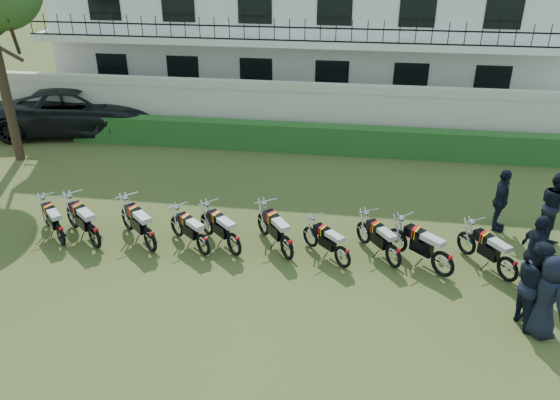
{
  "coord_description": "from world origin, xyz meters",
  "views": [
    {
      "loc": [
        2.6,
        -11.24,
        7.17
      ],
      "look_at": [
        0.75,
        1.24,
        0.94
      ],
      "focal_mm": 35.0,
      "sensor_mm": 36.0,
      "label": 1
    }
  ],
  "objects": [
    {
      "name": "motorcycle_5",
      "position": [
        1.12,
        -0.09,
        0.49
      ],
      "size": [
        1.19,
        1.64,
        1.06
      ],
      "rotation": [
        0.0,
        0.0,
        0.61
      ],
      "color": "black",
      "rests_on": "ground"
    },
    {
      "name": "suv",
      "position": [
        -8.16,
        8.09,
        0.9
      ],
      "size": [
        6.93,
        4.16,
        1.8
      ],
      "primitive_type": "imported",
      "rotation": [
        0.0,
        0.0,
        1.76
      ],
      "color": "black",
      "rests_on": "ground"
    },
    {
      "name": "motorcycle_0",
      "position": [
        -4.61,
        -0.26,
        0.45
      ],
      "size": [
        1.34,
        1.34,
        0.99
      ],
      "rotation": [
        0.0,
        0.0,
        0.79
      ],
      "color": "black",
      "rests_on": "ground"
    },
    {
      "name": "motorcycle_3",
      "position": [
        -0.93,
        -0.2,
        0.45
      ],
      "size": [
        1.4,
        1.22,
        0.97
      ],
      "rotation": [
        0.0,
        0.0,
        0.86
      ],
      "color": "black",
      "rests_on": "ground"
    },
    {
      "name": "motorcycle_8",
      "position": [
        4.74,
        -0.29,
        0.5
      ],
      "size": [
        1.51,
        1.43,
        1.08
      ],
      "rotation": [
        0.0,
        0.0,
        0.81
      ],
      "color": "black",
      "rests_on": "ground"
    },
    {
      "name": "building",
      "position": [
        0.0,
        13.96,
        3.71
      ],
      "size": [
        20.4,
        9.6,
        7.4
      ],
      "color": "white",
      "rests_on": "ground"
    },
    {
      "name": "perimeter_wall",
      "position": [
        0.0,
        8.0,
        1.17
      ],
      "size": [
        30.0,
        0.35,
        2.3
      ],
      "color": "beige",
      "rests_on": "ground"
    },
    {
      "name": "motorcycle_1",
      "position": [
        -3.69,
        -0.28,
        0.5
      ],
      "size": [
        1.58,
        1.38,
        1.09
      ],
      "rotation": [
        0.0,
        0.0,
        0.86
      ],
      "color": "black",
      "rests_on": "ground"
    },
    {
      "name": "officer_4",
      "position": [
        7.71,
        1.99,
        0.91
      ],
      "size": [
        0.8,
        0.97,
        1.82
      ],
      "primitive_type": "imported",
      "rotation": [
        0.0,
        0.0,
        1.7
      ],
      "color": "black",
      "rests_on": "ground"
    },
    {
      "name": "motorcycle_4",
      "position": [
        -0.18,
        -0.11,
        0.47
      ],
      "size": [
        1.41,
        1.37,
        1.02
      ],
      "rotation": [
        0.0,
        0.0,
        0.8
      ],
      "color": "black",
      "rests_on": "ground"
    },
    {
      "name": "motorcycle_9",
      "position": [
        6.17,
        -0.27,
        0.47
      ],
      "size": [
        1.16,
        1.59,
        1.03
      ],
      "rotation": [
        0.0,
        0.0,
        0.61
      ],
      "color": "black",
      "rests_on": "ground"
    },
    {
      "name": "motorcycle_6",
      "position": [
        2.46,
        -0.26,
        0.43
      ],
      "size": [
        1.28,
        1.27,
        0.94
      ],
      "rotation": [
        0.0,
        0.0,
        0.79
      ],
      "color": "black",
      "rests_on": "ground"
    },
    {
      "name": "officer_5",
      "position": [
        6.44,
        2.22,
        0.86
      ],
      "size": [
        0.68,
        1.08,
        1.72
      ],
      "primitive_type": "imported",
      "rotation": [
        0.0,
        0.0,
        1.29
      ],
      "color": "black",
      "rests_on": "ground"
    },
    {
      "name": "officer_1",
      "position": [
        6.27,
        -1.72,
        0.94
      ],
      "size": [
        0.91,
        1.06,
        1.89
      ],
      "primitive_type": "imported",
      "rotation": [
        0.0,
        0.0,
        1.81
      ],
      "color": "black",
      "rests_on": "ground"
    },
    {
      "name": "officer_0",
      "position": [
        6.42,
        -2.03,
        0.89
      ],
      "size": [
        0.8,
        1.0,
        1.77
      ],
      "primitive_type": "imported",
      "rotation": [
        0.0,
        0.0,
        1.89
      ],
      "color": "black",
      "rests_on": "ground"
    },
    {
      "name": "officer_2",
      "position": [
        6.58,
        -0.55,
        0.92
      ],
      "size": [
        0.67,
        1.15,
        1.84
      ],
      "primitive_type": "imported",
      "rotation": [
        0.0,
        0.0,
        1.78
      ],
      "color": "black",
      "rests_on": "ground"
    },
    {
      "name": "hedge",
      "position": [
        1.0,
        7.2,
        0.5
      ],
      "size": [
        18.0,
        0.6,
        1.0
      ],
      "primitive_type": "cube",
      "color": "#1D491A",
      "rests_on": "ground"
    },
    {
      "name": "motorcycle_2",
      "position": [
        -2.26,
        -0.24,
        0.5
      ],
      "size": [
        1.5,
        1.47,
        1.09
      ],
      "rotation": [
        0.0,
        0.0,
        0.8
      ],
      "color": "black",
      "rests_on": "ground"
    },
    {
      "name": "motorcycle_7",
      "position": [
        3.64,
        -0.07,
        0.46
      ],
      "size": [
        1.11,
        1.55,
        0.99
      ],
      "rotation": [
        0.0,
        0.0,
        0.6
      ],
      "color": "black",
      "rests_on": "ground"
    },
    {
      "name": "ground",
      "position": [
        0.0,
        0.0,
        0.0
      ],
      "size": [
        100.0,
        100.0,
        0.0
      ],
      "primitive_type": "plane",
      "color": "#3B4B1E",
      "rests_on": "ground"
    }
  ]
}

